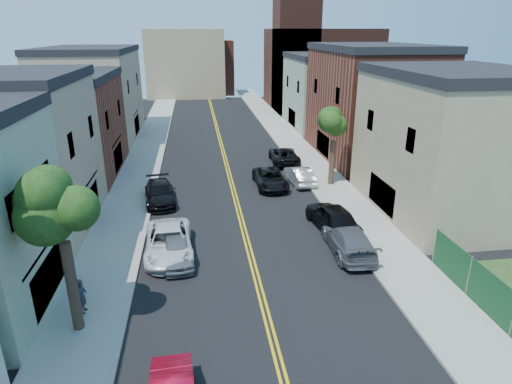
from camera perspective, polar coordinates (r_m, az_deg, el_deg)
name	(u,v)px	position (r m, az deg, el deg)	size (l,w,h in m)	color
sidewalk_left	(143,158)	(43.72, -14.62, 4.34)	(3.20, 100.00, 0.15)	gray
sidewalk_right	(301,152)	(44.67, 5.99, 5.24)	(3.20, 100.00, 0.15)	gray
curb_left	(162,157)	(43.54, -12.33, 4.47)	(0.30, 100.00, 0.15)	gray
curb_right	(285,153)	(44.29, 3.78, 5.17)	(0.30, 100.00, 0.15)	gray
bldg_left_tan_near	(7,160)	(29.99, -29.98, 3.72)	(9.00, 10.00, 9.00)	#998466
bldg_left_brick	(60,129)	(40.22, -24.43, 7.57)	(9.00, 12.00, 8.00)	brown
bldg_left_tan_far	(94,96)	(53.49, -20.62, 11.71)	(9.00, 16.00, 9.50)	#998466
bldg_right_tan	(451,147)	(31.57, 24.26, 5.40)	(9.00, 12.00, 9.00)	#998466
bldg_right_brick	(370,106)	(43.68, 14.81, 10.95)	(9.00, 14.00, 10.00)	brown
bldg_right_palegrn	(327,94)	(56.82, 9.35, 12.66)	(9.00, 12.00, 8.50)	gray
church	(315,61)	(71.59, 7.72, 16.73)	(16.20, 14.20, 22.60)	#4C2319
backdrop_left	(185,64)	(84.01, -9.28, 16.33)	(14.00, 8.00, 12.00)	#998466
backdrop_center	(207,67)	(88.10, -6.51, 15.99)	(10.00, 8.00, 10.00)	brown
tree_left_mid	(55,182)	(17.43, -24.97, 1.25)	(5.20, 5.20, 9.29)	#38291C
tree_right_far	(335,114)	(34.06, 10.40, 10.03)	(4.40, 4.40, 8.03)	#38291C
white_pickup	(169,242)	(24.59, -11.42, -6.48)	(2.55, 5.53, 1.54)	silver
grey_car_left	(177,251)	(23.78, -10.37, -7.63)	(1.61, 4.01, 1.36)	slate
black_car_left	(160,193)	(32.04, -12.57, -0.14)	(2.04, 5.01, 1.46)	black
grey_car_right	(348,240)	(24.94, 12.08, -6.17)	(2.12, 5.22, 1.52)	#525459
black_car_right	(332,217)	(27.47, 10.01, -3.21)	(2.02, 5.01, 1.71)	black
silver_car_right	(299,175)	(35.41, 5.75, 2.21)	(1.48, 4.26, 1.40)	#A9ACB1
dark_car_right_far	(284,155)	(40.92, 3.70, 4.84)	(2.43, 5.28, 1.47)	black
black_suv_lane	(270,179)	(34.45, 1.89, 1.77)	(2.31, 5.01, 1.39)	black
pedestrian_left	(82,296)	(20.73, -21.95, -12.55)	(0.60, 0.39, 1.63)	#2A2A33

